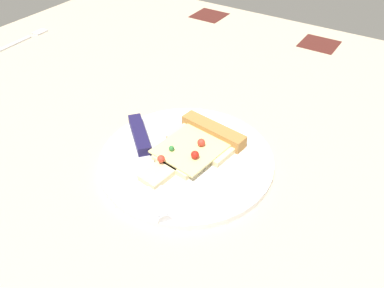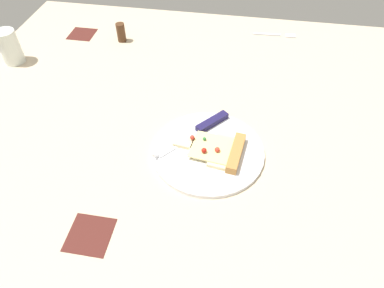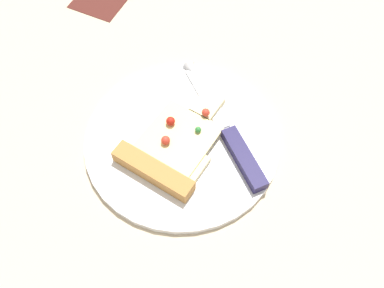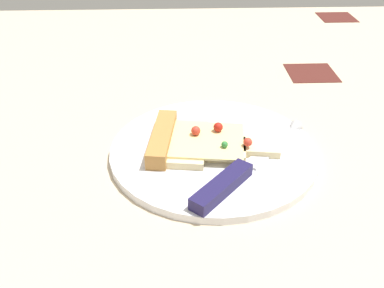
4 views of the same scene
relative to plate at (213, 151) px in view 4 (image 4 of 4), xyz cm
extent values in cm
cube|color=#C6B293|center=(6.17, -1.05, -2.03)|extent=(145.74, 145.74, 3.00)
cube|color=#4C1E19|center=(37.49, 62.07, -0.63)|extent=(9.00, 9.00, 0.20)
cube|color=#4C1E19|center=(21.01, 26.66, -0.63)|extent=(9.00, 9.00, 0.20)
cylinder|color=silver|center=(0.00, 0.00, 0.00)|extent=(28.08, 28.08, 1.06)
cube|color=beige|center=(-3.97, 0.51, 1.03)|extent=(7.36, 11.68, 1.00)
cube|color=beige|center=(1.49, -0.19, 1.03)|extent=(6.48, 7.86, 1.00)
cube|color=beige|center=(6.45, -0.84, 1.03)|extent=(5.62, 4.24, 1.00)
cube|color=#EDD88C|center=(-0.99, 0.13, 1.68)|extent=(11.10, 10.41, 0.30)
cube|color=#B27A3D|center=(-6.94, 0.90, 1.63)|extent=(4.12, 12.23, 2.20)
sphere|color=red|center=(-2.35, 1.31, 2.47)|extent=(1.28, 1.28, 1.28)
sphere|color=red|center=(4.31, -1.77, 2.42)|extent=(1.18, 1.18, 1.18)
sphere|color=#2D7A38|center=(1.26, -1.98, 2.27)|extent=(0.88, 0.88, 0.88)
sphere|color=#B21E14|center=(0.78, 2.12, 2.48)|extent=(1.31, 1.31, 1.31)
cube|color=silver|center=(8.05, -0.34, 0.68)|extent=(9.35, 10.39, 0.30)
cone|color=silver|center=(11.97, 4.20, 0.68)|extent=(2.82, 2.82, 2.00)
cube|color=#1E1947|center=(0.21, -9.43, 1.33)|extent=(8.20, 9.01, 1.60)
camera|label=1|loc=(38.71, 26.09, 41.08)|focal=35.92mm
camera|label=2|loc=(-5.65, 57.32, 64.12)|focal=32.10mm
camera|label=3|loc=(-28.15, -14.89, 52.45)|focal=39.61mm
camera|label=4|loc=(-4.86, -48.58, 32.68)|focal=40.15mm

